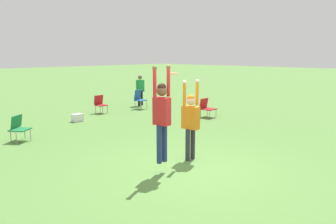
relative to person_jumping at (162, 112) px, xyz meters
name	(u,v)px	position (x,y,z in m)	size (l,w,h in m)	color
ground_plane	(188,169)	(0.60, -0.29, -1.43)	(120.00, 120.00, 0.00)	#56843D
person_jumping	(162,112)	(0.00, 0.00, 0.00)	(0.53, 0.40, 2.21)	navy
person_defending	(191,118)	(1.17, 0.14, -0.34)	(0.60, 0.46, 2.07)	#2D2D38
frisbee	(172,73)	(0.36, 0.03, 0.83)	(0.27, 0.27, 0.02)	#E04C23
camping_chair_0	(19,126)	(-1.10, 5.24, -0.97)	(0.72, 0.79, 0.80)	gray
camping_chair_2	(139,98)	(5.56, 7.12, -0.88)	(0.58, 0.63, 0.95)	gray
camping_chair_3	(206,107)	(6.11, 3.37, -0.98)	(0.59, 0.63, 0.81)	gray
camping_chair_4	(100,103)	(3.50, 7.51, -0.96)	(0.46, 0.50, 0.82)	gray
person_spectator_near	(140,87)	(6.30, 7.89, -0.45)	(0.58, 0.41, 1.64)	black
cooler_box	(77,118)	(1.76, 6.58, -1.28)	(0.44, 0.31, 0.30)	white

